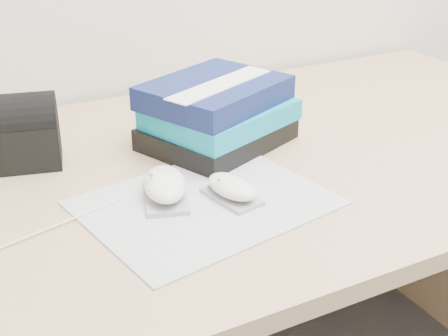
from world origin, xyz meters
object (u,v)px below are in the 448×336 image
book_stack (217,114)px  pouch (18,131)px  mouse_rear (165,186)px  mouse_front (232,188)px  desk (209,253)px

book_stack → pouch: pouch is taller
mouse_rear → mouse_front: 0.10m
pouch → mouse_front: bearing=-47.6°
mouse_rear → desk: bearing=46.2°
book_stack → mouse_front: bearing=-111.5°
mouse_front → book_stack: size_ratio=0.35×
mouse_rear → mouse_front: (0.09, -0.05, -0.00)m
desk → mouse_front: (-0.06, -0.20, 0.26)m
mouse_front → pouch: 0.38m
desk → mouse_front: 0.33m
mouse_front → book_stack: book_stack is taller
mouse_rear → pouch: 0.29m
desk → mouse_rear: (-0.15, -0.16, 0.26)m
desk → pouch: size_ratio=10.46×
mouse_rear → pouch: pouch is taller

